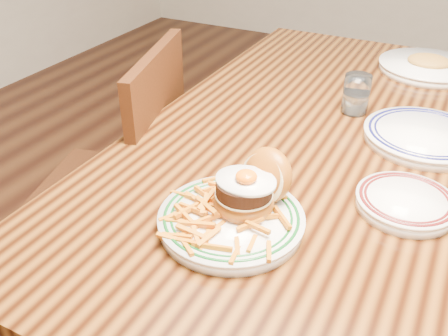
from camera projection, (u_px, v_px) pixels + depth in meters
The scene contains 8 objects.
floor at pixel (295, 332), 1.66m from camera, with size 6.00×6.00×0.00m, color black.
table at pixel (314, 163), 1.30m from camera, with size 0.85×1.60×0.75m.
chair_left at pixel (126, 182), 1.54m from camera, with size 0.52×0.52×0.91m.
main_plate at pixel (238, 208), 0.93m from camera, with size 0.27×0.29×0.13m.
side_plate at pixel (406, 202), 0.98m from camera, with size 0.19×0.19×0.03m.
rear_plate at pixel (424, 136), 1.21m from camera, with size 0.29×0.29×0.03m.
water_glass at pixel (356, 96), 1.33m from camera, with size 0.07×0.07×0.11m.
far_plate at pixel (428, 66), 1.60m from camera, with size 0.31×0.31×0.06m.
Camera 1 is at (0.30, -1.10, 1.34)m, focal length 40.00 mm.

